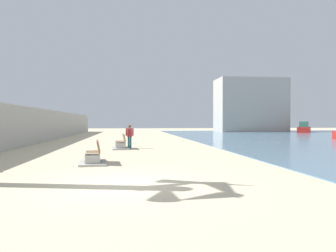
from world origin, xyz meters
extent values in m
plane|color=beige|center=(0.00, 18.00, 0.00)|extent=(120.00, 120.00, 0.00)
cube|color=#ADAAA3|center=(-7.50, 18.00, 1.44)|extent=(0.80, 64.00, 2.88)
cube|color=#ADAAA3|center=(-1.27, 4.08, 0.25)|extent=(0.62, 0.25, 0.50)
cube|color=#ADAAA3|center=(-1.40, 5.48, 0.25)|extent=(0.62, 0.25, 0.50)
cube|color=olive|center=(-1.34, 4.78, 0.45)|extent=(0.64, 1.64, 0.06)
cube|color=olive|center=(-1.11, 4.80, 0.73)|extent=(0.31, 1.61, 0.50)
cube|color=#ADAAA3|center=(-1.34, 4.78, 0.04)|extent=(1.29, 2.19, 0.08)
cube|color=#ADAAA3|center=(-0.31, 11.43, 0.25)|extent=(0.61, 0.24, 0.50)
cube|color=#ADAAA3|center=(-0.41, 12.83, 0.25)|extent=(0.61, 0.24, 0.50)
cube|color=olive|center=(-0.36, 12.13, 0.45)|extent=(0.61, 1.63, 0.06)
cube|color=olive|center=(-0.13, 12.14, 0.73)|extent=(0.28, 1.61, 0.50)
cube|color=#ADAAA3|center=(-0.36, 12.13, 0.04)|extent=(1.25, 2.17, 0.08)
cylinder|color=teal|center=(0.17, 12.29, 0.39)|extent=(0.12, 0.12, 0.78)
cylinder|color=teal|center=(0.30, 12.29, 0.39)|extent=(0.12, 0.12, 0.78)
cube|color=#B22D33|center=(0.23, 12.29, 1.06)|extent=(0.32, 0.19, 0.55)
sphere|color=brown|center=(0.23, 12.29, 1.47)|extent=(0.21, 0.21, 0.21)
cylinder|color=#B22D33|center=(0.01, 12.29, 1.08)|extent=(0.09, 0.09, 0.50)
cylinder|color=#B22D33|center=(0.45, 12.28, 1.08)|extent=(0.09, 0.09, 0.50)
cube|color=red|center=(28.94, 40.68, 0.47)|extent=(5.26, 6.82, 0.86)
cube|color=#337060|center=(28.39, 39.81, 1.36)|extent=(2.72, 3.26, 0.91)
cube|color=#ADAAA3|center=(21.76, 46.00, 4.69)|extent=(12.00, 6.00, 9.38)
camera|label=1|loc=(0.18, -9.05, 1.77)|focal=34.29mm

